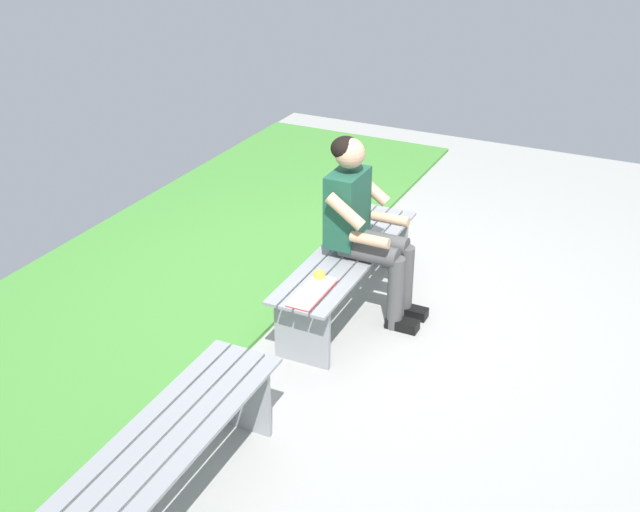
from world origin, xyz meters
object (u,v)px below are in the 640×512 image
object	(u,v)px
person_seated	(364,222)
book_open	(312,292)
bench_near	(347,267)
bench_far	(164,457)
apple	(319,275)

from	to	relation	value
person_seated	book_open	bearing A→B (deg)	-6.15
bench_near	bench_far	xyz separation A→B (m)	(2.10, 0.00, -0.00)
apple	book_open	size ratio (longest dim) A/B	0.18
bench_near	apple	distance (m)	0.46
bench_near	bench_far	distance (m)	2.10
bench_far	book_open	distance (m)	1.50
person_seated	apple	bearing A→B (deg)	-12.41
bench_near	book_open	size ratio (longest dim) A/B	3.99
person_seated	apple	xyz separation A→B (m)	(0.46, -0.10, -0.20)
person_seated	apple	size ratio (longest dim) A/B	16.40
book_open	apple	bearing A→B (deg)	-169.40
bench_far	apple	size ratio (longest dim) A/B	21.27
apple	book_open	bearing A→B (deg)	11.52
person_seated	bench_far	bearing A→B (deg)	-2.71
person_seated	book_open	world-z (taller)	person_seated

